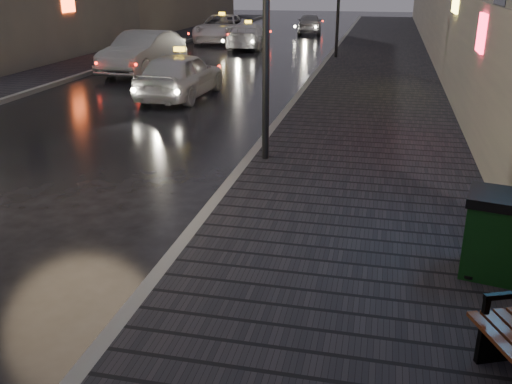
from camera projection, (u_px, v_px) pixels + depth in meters
ground at (16, 304)px, 6.95m from camera, size 120.00×120.00×0.00m
sidewalk at (380, 63)px, 25.25m from camera, size 4.60×58.00×0.15m
curb at (326, 61)px, 25.75m from camera, size 0.20×58.00×0.15m
sidewalk_far at (117, 55)px, 27.85m from camera, size 2.40×58.00×0.15m
curb_far at (142, 56)px, 27.58m from camera, size 0.20×58.00×0.15m
trash_bin at (494, 234)px, 7.17m from camera, size 0.86×0.86×1.10m
taxi_near at (181, 75)px, 18.33m from camera, size 1.93×4.39×1.47m
car_left_mid at (143, 52)px, 23.06m from camera, size 2.07×5.04×1.63m
taxi_mid at (248, 36)px, 30.67m from camera, size 2.14×4.67×1.32m
taxi_far at (222, 28)px, 33.66m from camera, size 2.84×5.68×1.55m
car_far at (310, 24)px, 38.23m from camera, size 2.00×4.03×1.32m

